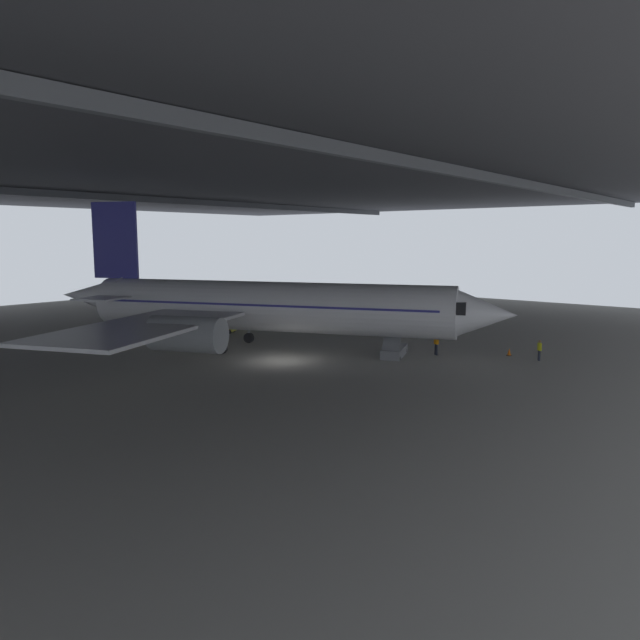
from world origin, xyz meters
The scene contains 8 objects.
ground_plane centered at (0.00, 0.00, 0.00)m, with size 110.00×110.00×0.00m, color gray.
hangar_structure centered at (-0.06, 13.75, 14.64)m, with size 121.00×99.00×15.26m.
airplane_main centered at (2.35, 4.51, 3.61)m, with size 38.00×38.08×12.31m.
boarding_stairs centered at (7.14, -5.40, 0.75)m, with size 4.58×2.96×4.83m.
crew_worker_near_nose centered at (12.44, -14.87, 0.89)m, with size 0.46×0.39×1.58m.
crew_worker_by_stairs centered at (9.44, -7.83, 1.01)m, with size 0.35×0.51×1.76m.
traffic_cone_orange centered at (12.91, -12.38, 0.29)m, with size 0.36×0.36×0.60m.
baggage_tug centered at (6.23, 13.61, 0.53)m, with size 2.05×2.50×0.90m.
Camera 1 is at (-31.85, -29.89, 9.13)m, focal length 33.19 mm.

